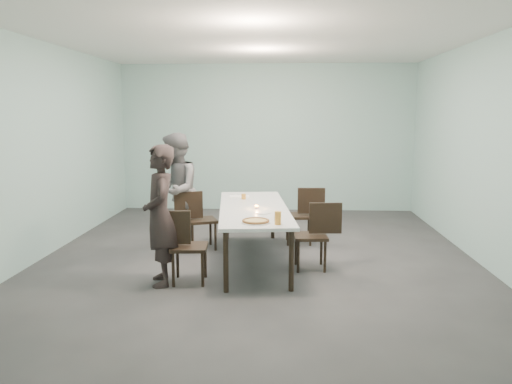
# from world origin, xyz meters

# --- Properties ---
(ground) EXTENTS (7.00, 7.00, 0.00)m
(ground) POSITION_xyz_m (0.00, 0.00, 0.00)
(ground) COLOR #333335
(ground) RESTS_ON ground
(room_shell) EXTENTS (6.02, 7.02, 3.01)m
(room_shell) POSITION_xyz_m (0.00, 0.00, 2.03)
(room_shell) COLOR #9DC6C1
(room_shell) RESTS_ON ground
(table) EXTENTS (1.18, 2.68, 0.75)m
(table) POSITION_xyz_m (-0.05, -0.19, 0.69)
(table) COLOR white
(table) RESTS_ON ground
(chair_near_left) EXTENTS (0.62, 0.45, 0.87)m
(chair_near_left) POSITION_xyz_m (-0.84, -1.13, 0.50)
(chair_near_left) COLOR black
(chair_near_left) RESTS_ON ground
(chair_far_left) EXTENTS (0.65, 0.54, 0.87)m
(chair_far_left) POSITION_xyz_m (-0.93, 0.35, 0.50)
(chair_far_left) COLOR black
(chair_far_left) RESTS_ON ground
(chair_near_right) EXTENTS (0.62, 0.45, 0.87)m
(chair_near_right) POSITION_xyz_m (0.79, -0.51, 0.50)
(chair_near_right) COLOR black
(chair_near_right) RESTS_ON ground
(chair_far_right) EXTENTS (0.62, 0.43, 0.87)m
(chair_far_right) POSITION_xyz_m (0.67, 0.78, 0.50)
(chair_far_right) COLOR black
(chair_far_right) RESTS_ON ground
(diner_near) EXTENTS (0.56, 0.70, 1.65)m
(diner_near) POSITION_xyz_m (-1.08, -1.20, 0.83)
(diner_near) COLOR black
(diner_near) RESTS_ON ground
(diner_far) EXTENTS (0.74, 0.90, 1.72)m
(diner_far) POSITION_xyz_m (-1.25, 0.41, 0.86)
(diner_far) COLOR slate
(diner_far) RESTS_ON ground
(pizza) EXTENTS (0.34, 0.34, 0.04)m
(pizza) POSITION_xyz_m (0.04, -1.19, 0.77)
(pizza) COLOR white
(pizza) RESTS_ON table
(side_plate) EXTENTS (0.18, 0.18, 0.01)m
(side_plate) POSITION_xyz_m (0.10, -0.63, 0.76)
(side_plate) COLOR white
(side_plate) RESTS_ON table
(beer_glass) EXTENTS (0.08, 0.08, 0.15)m
(beer_glass) POSITION_xyz_m (0.29, -1.26, 0.82)
(beer_glass) COLOR orange
(beer_glass) RESTS_ON table
(water_tumbler) EXTENTS (0.08, 0.08, 0.09)m
(water_tumbler) POSITION_xyz_m (0.29, -1.20, 0.80)
(water_tumbler) COLOR silver
(water_tumbler) RESTS_ON table
(tealight) EXTENTS (0.06, 0.06, 0.05)m
(tealight) POSITION_xyz_m (0.00, -0.35, 0.77)
(tealight) COLOR silver
(tealight) RESTS_ON table
(amber_tumbler) EXTENTS (0.07, 0.07, 0.08)m
(amber_tumbler) POSITION_xyz_m (-0.23, 0.41, 0.79)
(amber_tumbler) COLOR orange
(amber_tumbler) RESTS_ON table
(menu) EXTENTS (0.32, 0.25, 0.01)m
(menu) POSITION_xyz_m (-0.32, 0.64, 0.75)
(menu) COLOR silver
(menu) RESTS_ON table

